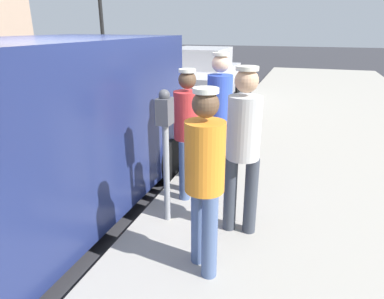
# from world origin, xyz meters

# --- Properties ---
(ground_plane) EXTENTS (80.00, 80.00, 0.00)m
(ground_plane) POSITION_xyz_m (0.00, 0.00, 0.00)
(ground_plane) COLOR #2D2D33
(sidewalk_slab) EXTENTS (5.00, 32.00, 0.15)m
(sidewalk_slab) POSITION_xyz_m (3.50, 0.00, 0.07)
(sidewalk_slab) COLOR #9E998E
(sidewalk_slab) RESTS_ON ground
(parking_meter_near) EXTENTS (0.14, 0.18, 1.52)m
(parking_meter_near) POSITION_xyz_m (1.35, -0.23, 1.18)
(parking_meter_near) COLOR gray
(parking_meter_near) RESTS_ON sidewalk_slab
(pedestrian_in_blue) EXTENTS (0.34, 0.35, 1.80)m
(pedestrian_in_blue) POSITION_xyz_m (1.63, 1.02, 1.19)
(pedestrian_in_blue) COLOR #383D47
(pedestrian_in_blue) RESTS_ON sidewalk_slab
(pedestrian_in_red) EXTENTS (0.34, 0.36, 1.65)m
(pedestrian_in_red) POSITION_xyz_m (1.38, 0.42, 1.09)
(pedestrian_in_red) COLOR #4C608C
(pedestrian_in_red) RESTS_ON sidewalk_slab
(pedestrian_in_gray) EXTENTS (0.36, 0.34, 1.78)m
(pedestrian_in_gray) POSITION_xyz_m (2.18, -0.18, 1.18)
(pedestrian_in_gray) COLOR #383D47
(pedestrian_in_gray) RESTS_ON sidewalk_slab
(pedestrian_in_orange) EXTENTS (0.34, 0.34, 1.68)m
(pedestrian_in_orange) POSITION_xyz_m (1.99, -0.91, 1.11)
(pedestrian_in_orange) COLOR #4C608C
(pedestrian_in_orange) RESTS_ON sidewalk_slab
(parked_sedan_ahead) EXTENTS (1.96, 4.41, 1.65)m
(parked_sedan_ahead) POSITION_xyz_m (-0.44, 6.71, 0.75)
(parked_sedan_ahead) COLOR #BCBCC1
(parked_sedan_ahead) RESTS_ON ground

